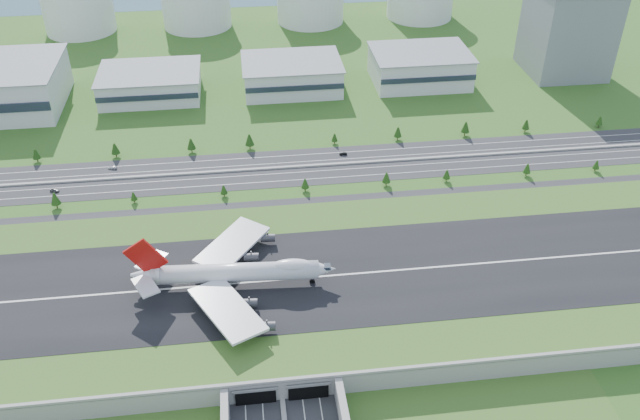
{
  "coord_description": "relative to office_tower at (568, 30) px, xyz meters",
  "views": [
    {
      "loc": [
        -5.96,
        -195.79,
        175.37
      ],
      "look_at": [
        22.95,
        35.0,
        14.67
      ],
      "focal_mm": 38.0,
      "sensor_mm": 36.0,
      "label": 1
    }
  ],
  "objects": [
    {
      "name": "ground",
      "position": [
        -200.0,
        -195.0,
        -27.5
      ],
      "size": [
        1200.0,
        1200.0,
        0.0
      ],
      "primitive_type": "plane",
      "color": "#244A17",
      "rests_on": "ground"
    },
    {
      "name": "airfield_deck",
      "position": [
        -200.0,
        -195.09,
        -23.38
      ],
      "size": [
        520.0,
        100.0,
        9.2
      ],
      "color": "#979792",
      "rests_on": "ground"
    },
    {
      "name": "north_expressway",
      "position": [
        -200.0,
        -100.0,
        -27.44
      ],
      "size": [
        560.0,
        36.0,
        0.12
      ],
      "primitive_type": "cube",
      "color": "#28282B",
      "rests_on": "ground"
    },
    {
      "name": "tree_row",
      "position": [
        -197.51,
        -98.29,
        -22.88
      ],
      "size": [
        501.48,
        48.63,
        8.38
      ],
      "color": "#3D2819",
      "rests_on": "ground"
    },
    {
      "name": "hangar_mid_a",
      "position": [
        -260.0,
        -5.0,
        -20.0
      ],
      "size": [
        58.0,
        42.0,
        15.0
      ],
      "primitive_type": "cube",
      "color": "silver",
      "rests_on": "ground"
    },
    {
      "name": "hangar_mid_b",
      "position": [
        -175.0,
        -5.0,
        -19.0
      ],
      "size": [
        58.0,
        42.0,
        17.0
      ],
      "primitive_type": "cube",
      "color": "silver",
      "rests_on": "ground"
    },
    {
      "name": "hangar_mid_c",
      "position": [
        -95.0,
        -5.0,
        -18.0
      ],
      "size": [
        58.0,
        42.0,
        19.0
      ],
      "primitive_type": "cube",
      "color": "silver",
      "rests_on": "ground"
    },
    {
      "name": "office_tower",
      "position": [
        0.0,
        0.0,
        0.0
      ],
      "size": [
        46.0,
        46.0,
        55.0
      ],
      "primitive_type": "cube",
      "color": "gray",
      "rests_on": "ground"
    },
    {
      "name": "fuel_tank_a",
      "position": [
        -320.0,
        115.0,
        -10.0
      ],
      "size": [
        50.0,
        50.0,
        35.0
      ],
      "primitive_type": "cylinder",
      "color": "silver",
      "rests_on": "ground"
    },
    {
      "name": "fuel_tank_b",
      "position": [
        -235.0,
        115.0,
        -10.0
      ],
      "size": [
        50.0,
        50.0,
        35.0
      ],
      "primitive_type": "cylinder",
      "color": "silver",
      "rests_on": "ground"
    },
    {
      "name": "boeing_747",
      "position": [
        -213.56,
        -196.24,
        -12.81
      ],
      "size": [
        76.69,
        72.3,
        23.7
      ],
      "rotation": [
        0.0,
        0.0,
        -0.07
      ],
      "color": "silver",
      "rests_on": "airfield_deck"
    },
    {
      "name": "car_4",
      "position": [
        -297.47,
        -108.25,
        -26.63
      ],
      "size": [
        4.72,
        3.01,
        1.5
      ],
      "primitive_type": "imported",
      "rotation": [
        0.0,
        0.0,
        1.26
      ],
      "color": "#525155",
      "rests_on": "ground"
    },
    {
      "name": "car_5",
      "position": [
        -156.31,
        -90.85,
        -26.72
      ],
      "size": [
        4.0,
        1.4,
        1.32
      ],
      "primitive_type": "imported",
      "rotation": [
        0.0,
        0.0,
        -1.57
      ],
      "color": "black",
      "rests_on": "ground"
    },
    {
      "name": "car_7",
      "position": [
        -272.94,
        -90.0,
        -26.72
      ],
      "size": [
        4.86,
        2.94,
        1.32
      ],
      "primitive_type": "imported",
      "rotation": [
        0.0,
        0.0,
        -1.83
      ],
      "color": "silver",
      "rests_on": "ground"
    }
  ]
}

